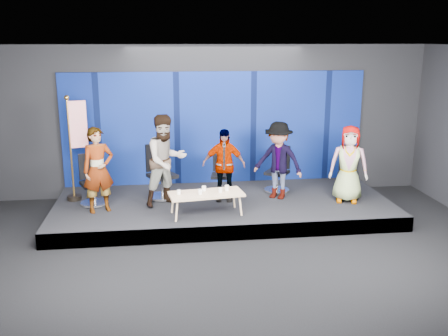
{
  "coord_description": "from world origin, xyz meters",
  "views": [
    {
      "loc": [
        -1.24,
        -7.48,
        3.61
      ],
      "look_at": [
        0.01,
        2.4,
        1.03
      ],
      "focal_mm": 40.0,
      "sensor_mm": 36.0,
      "label": 1
    }
  ],
  "objects_px": {
    "panelist_c": "(224,165)",
    "panelist_e": "(349,164)",
    "panelist_d": "(278,160)",
    "chair_b": "(161,180)",
    "flag_stand": "(76,145)",
    "mug_b": "(200,192)",
    "panelist_b": "(166,161)",
    "mug_a": "(179,192)",
    "mug_d": "(220,190)",
    "chair_c": "(221,179)",
    "coffee_table": "(206,195)",
    "chair_a": "(93,188)",
    "panelist_a": "(98,170)",
    "mug_c": "(204,188)",
    "chair_e": "(348,180)",
    "mug_e": "(227,188)",
    "chair_d": "(278,176)"
  },
  "relations": [
    {
      "from": "panelist_c",
      "to": "panelist_e",
      "type": "bearing_deg",
      "value": 2.06
    },
    {
      "from": "panelist_c",
      "to": "panelist_d",
      "type": "xyz_separation_m",
      "value": [
        1.16,
        0.01,
        0.06
      ]
    },
    {
      "from": "chair_b",
      "to": "panelist_e",
      "type": "height_order",
      "value": "panelist_e"
    },
    {
      "from": "flag_stand",
      "to": "panelist_e",
      "type": "bearing_deg",
      "value": -24.12
    },
    {
      "from": "mug_b",
      "to": "flag_stand",
      "type": "height_order",
      "value": "flag_stand"
    },
    {
      "from": "panelist_b",
      "to": "panelist_c",
      "type": "distance_m",
      "value": 1.22
    },
    {
      "from": "panelist_c",
      "to": "mug_a",
      "type": "height_order",
      "value": "panelist_c"
    },
    {
      "from": "chair_b",
      "to": "mug_d",
      "type": "bearing_deg",
      "value": -73.39
    },
    {
      "from": "chair_c",
      "to": "coffee_table",
      "type": "distance_m",
      "value": 1.42
    },
    {
      "from": "coffee_table",
      "to": "chair_a",
      "type": "bearing_deg",
      "value": 157.74
    },
    {
      "from": "mug_d",
      "to": "panelist_a",
      "type": "bearing_deg",
      "value": 169.18
    },
    {
      "from": "mug_c",
      "to": "coffee_table",
      "type": "bearing_deg",
      "value": -77.5
    },
    {
      "from": "panelist_b",
      "to": "panelist_e",
      "type": "distance_m",
      "value": 3.77
    },
    {
      "from": "coffee_table",
      "to": "panelist_c",
      "type": "bearing_deg",
      "value": 62.11
    },
    {
      "from": "panelist_a",
      "to": "panelist_b",
      "type": "height_order",
      "value": "panelist_b"
    },
    {
      "from": "chair_e",
      "to": "panelist_e",
      "type": "bearing_deg",
      "value": -92.71
    },
    {
      "from": "panelist_d",
      "to": "coffee_table",
      "type": "xyz_separation_m",
      "value": [
        -1.61,
        -0.86,
        -0.42
      ]
    },
    {
      "from": "coffee_table",
      "to": "mug_d",
      "type": "xyz_separation_m",
      "value": [
        0.28,
        0.01,
        0.08
      ]
    },
    {
      "from": "mug_e",
      "to": "mug_d",
      "type": "bearing_deg",
      "value": -141.49
    },
    {
      "from": "panelist_a",
      "to": "mug_a",
      "type": "bearing_deg",
      "value": -39.08
    },
    {
      "from": "coffee_table",
      "to": "mug_b",
      "type": "xyz_separation_m",
      "value": [
        -0.12,
        -0.06,
        0.08
      ]
    },
    {
      "from": "mug_a",
      "to": "mug_b",
      "type": "bearing_deg",
      "value": -5.82
    },
    {
      "from": "panelist_a",
      "to": "mug_b",
      "type": "bearing_deg",
      "value": -36.8
    },
    {
      "from": "chair_a",
      "to": "mug_b",
      "type": "xyz_separation_m",
      "value": [
        2.13,
        -0.98,
        0.14
      ]
    },
    {
      "from": "panelist_a",
      "to": "mug_a",
      "type": "xyz_separation_m",
      "value": [
        1.54,
        -0.47,
        -0.36
      ]
    },
    {
      "from": "chair_a",
      "to": "mug_e",
      "type": "relative_size",
      "value": 10.34
    },
    {
      "from": "chair_d",
      "to": "flag_stand",
      "type": "relative_size",
      "value": 0.46
    },
    {
      "from": "chair_a",
      "to": "panelist_b",
      "type": "relative_size",
      "value": 0.56
    },
    {
      "from": "panelist_e",
      "to": "panelist_a",
      "type": "bearing_deg",
      "value": -160.94
    },
    {
      "from": "chair_c",
      "to": "chair_d",
      "type": "relative_size",
      "value": 0.93
    },
    {
      "from": "panelist_b",
      "to": "mug_c",
      "type": "bearing_deg",
      "value": -64.86
    },
    {
      "from": "panelist_d",
      "to": "coffee_table",
      "type": "distance_m",
      "value": 1.87
    },
    {
      "from": "chair_a",
      "to": "panelist_e",
      "type": "xyz_separation_m",
      "value": [
        5.27,
        -0.46,
        0.46
      ]
    },
    {
      "from": "panelist_a",
      "to": "mug_d",
      "type": "distance_m",
      "value": 2.41
    },
    {
      "from": "chair_c",
      "to": "chair_b",
      "type": "bearing_deg",
      "value": -162.6
    },
    {
      "from": "mug_b",
      "to": "mug_c",
      "type": "distance_m",
      "value": 0.22
    },
    {
      "from": "chair_b",
      "to": "mug_e",
      "type": "bearing_deg",
      "value": -67.28
    },
    {
      "from": "mug_a",
      "to": "mug_e",
      "type": "height_order",
      "value": "mug_e"
    },
    {
      "from": "panelist_a",
      "to": "chair_e",
      "type": "xyz_separation_m",
      "value": [
        5.26,
        0.47,
        -0.52
      ]
    },
    {
      "from": "panelist_c",
      "to": "panelist_d",
      "type": "bearing_deg",
      "value": 11.29
    },
    {
      "from": "chair_a",
      "to": "panelist_e",
      "type": "bearing_deg",
      "value": -26.96
    },
    {
      "from": "mug_a",
      "to": "mug_b",
      "type": "xyz_separation_m",
      "value": [
        0.41,
        -0.04,
        0.0
      ]
    },
    {
      "from": "chair_c",
      "to": "chair_d",
      "type": "bearing_deg",
      "value": 10.67
    },
    {
      "from": "chair_c",
      "to": "panelist_d",
      "type": "distance_m",
      "value": 1.35
    },
    {
      "from": "coffee_table",
      "to": "panelist_e",
      "type": "bearing_deg",
      "value": 8.71
    },
    {
      "from": "panelist_c",
      "to": "coffee_table",
      "type": "distance_m",
      "value": 1.02
    },
    {
      "from": "chair_d",
      "to": "panelist_d",
      "type": "relative_size",
      "value": 0.62
    },
    {
      "from": "mug_c",
      "to": "flag_stand",
      "type": "xyz_separation_m",
      "value": [
        -2.56,
        1.13,
        0.69
      ]
    },
    {
      "from": "panelist_e",
      "to": "mug_d",
      "type": "height_order",
      "value": "panelist_e"
    },
    {
      "from": "panelist_c",
      "to": "mug_d",
      "type": "xyz_separation_m",
      "value": [
        -0.17,
        -0.84,
        -0.28
      ]
    }
  ]
}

